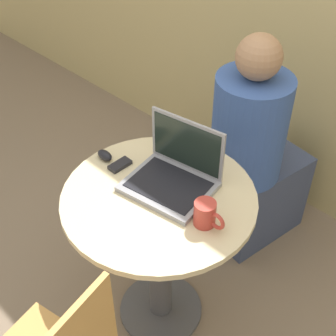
% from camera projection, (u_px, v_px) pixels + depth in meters
% --- Properties ---
extents(ground_plane, '(12.00, 12.00, 0.00)m').
position_uv_depth(ground_plane, '(161.00, 310.00, 2.19)').
color(ground_plane, '#7F6B56').
extents(round_table, '(0.73, 0.73, 0.74)m').
position_uv_depth(round_table, '(160.00, 234.00, 1.85)').
color(round_table, '#4C4C51').
rests_on(round_table, ground_plane).
extents(laptop, '(0.35, 0.30, 0.24)m').
position_uv_depth(laptop, '(174.00, 173.00, 1.74)').
color(laptop, gray).
rests_on(laptop, round_table).
extents(cell_phone, '(0.05, 0.09, 0.02)m').
position_uv_depth(cell_phone, '(120.00, 165.00, 1.84)').
color(cell_phone, black).
rests_on(cell_phone, round_table).
extents(computer_mouse, '(0.07, 0.04, 0.04)m').
position_uv_depth(computer_mouse, '(105.00, 155.00, 1.86)').
color(computer_mouse, black).
rests_on(computer_mouse, round_table).
extents(coffee_cup, '(0.12, 0.08, 0.09)m').
position_uv_depth(coffee_cup, '(206.00, 214.00, 1.58)').
color(coffee_cup, '#B2382D').
rests_on(coffee_cup, round_table).
extents(person_seated, '(0.39, 0.54, 1.16)m').
position_uv_depth(person_seated, '(253.00, 163.00, 2.27)').
color(person_seated, '#3D4766').
rests_on(person_seated, ground_plane).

